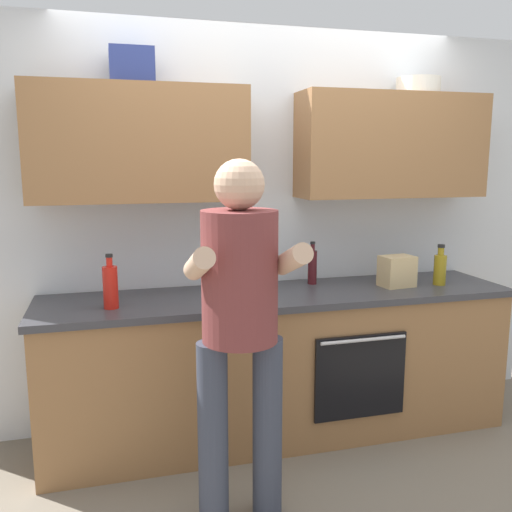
{
  "coord_description": "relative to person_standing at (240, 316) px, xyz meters",
  "views": [
    {
      "loc": [
        -0.98,
        -3.03,
        1.69
      ],
      "look_at": [
        -0.18,
        -0.1,
        1.15
      ],
      "focal_mm": 38.3,
      "sensor_mm": 36.0,
      "label": 1
    }
  ],
  "objects": [
    {
      "name": "cup_tea",
      "position": [
        0.11,
        0.73,
        -0.05
      ],
      "size": [
        0.07,
        0.07,
        0.1
      ],
      "primitive_type": "cylinder",
      "color": "#33598C",
      "rests_on": "counter"
    },
    {
      "name": "grocery_bag_bread",
      "position": [
        1.19,
        0.72,
        -0.01
      ],
      "size": [
        0.22,
        0.17,
        0.19
      ],
      "primitive_type": "cube",
      "rotation": [
        0.0,
        0.0,
        0.12
      ],
      "color": "tan",
      "rests_on": "counter"
    },
    {
      "name": "bottle_soda",
      "position": [
        0.28,
        0.78,
        0.0
      ],
      "size": [
        0.06,
        0.06,
        0.25
      ],
      "color": "#198C33",
      "rests_on": "counter"
    },
    {
      "name": "ground_plane",
      "position": [
        0.43,
        0.75,
        -1.0
      ],
      "size": [
        12.0,
        12.0,
        0.0
      ],
      "primitive_type": "plane",
      "color": "#756B5B"
    },
    {
      "name": "counter",
      "position": [
        0.43,
        0.75,
        -0.55
      ],
      "size": [
        2.84,
        0.67,
        0.9
      ],
      "color": "olive",
      "rests_on": "ground"
    },
    {
      "name": "bottle_water",
      "position": [
        0.38,
        0.81,
        0.03
      ],
      "size": [
        0.05,
        0.05,
        0.32
      ],
      "color": "silver",
      "rests_on": "counter"
    },
    {
      "name": "bottle_wine",
      "position": [
        0.7,
        0.93,
        0.01
      ],
      "size": [
        0.06,
        0.06,
        0.27
      ],
      "color": "#471419",
      "rests_on": "counter"
    },
    {
      "name": "back_wall_unit",
      "position": [
        0.43,
        1.02,
        0.5
      ],
      "size": [
        4.0,
        0.38,
        2.5
      ],
      "color": "silver",
      "rests_on": "ground"
    },
    {
      "name": "bottle_oil",
      "position": [
        1.47,
        0.69,
        0.0
      ],
      "size": [
        0.08,
        0.08,
        0.26
      ],
      "color": "olive",
      "rests_on": "counter"
    },
    {
      "name": "bottle_hotsauce",
      "position": [
        -0.55,
        0.66,
        0.02
      ],
      "size": [
        0.08,
        0.08,
        0.3
      ],
      "color": "red",
      "rests_on": "counter"
    },
    {
      "name": "person_standing",
      "position": [
        0.0,
        0.0,
        0.0
      ],
      "size": [
        0.49,
        0.45,
        1.69
      ],
      "color": "#383D4C",
      "rests_on": "ground"
    }
  ]
}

